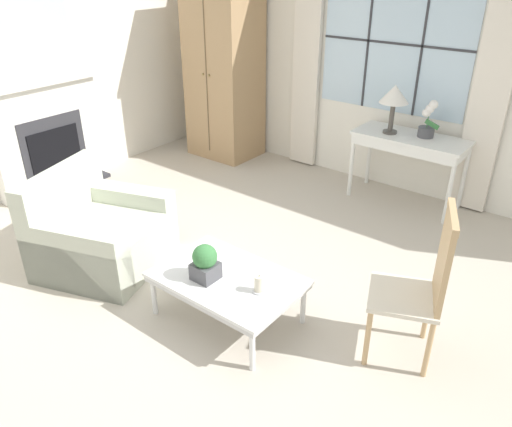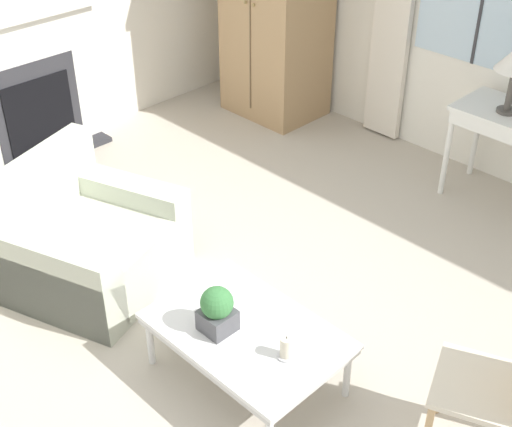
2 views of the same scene
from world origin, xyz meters
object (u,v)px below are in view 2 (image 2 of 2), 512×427
fireplace (27,77)px  potted_plant_small (217,310)px  coffee_table (246,335)px  pillar_candle (287,348)px  side_chair_wooden (511,371)px  armchair_upholstered (88,245)px

fireplace → potted_plant_small: 3.10m
coffee_table → pillar_candle: size_ratio=7.44×
side_chair_wooden → potted_plant_small: bearing=-156.2°
coffee_table → side_chair_wooden: bearing=21.6°
coffee_table → potted_plant_small: (-0.11, -0.10, 0.18)m
pillar_candle → coffee_table: bearing=-178.9°
fireplace → side_chair_wooden: fireplace is taller
armchair_upholstered → potted_plant_small: armchair_upholstered is taller
armchair_upholstered → potted_plant_small: bearing=-0.1°
fireplace → coffee_table: fireplace is taller
side_chair_wooden → pillar_candle: bearing=-152.9°
side_chair_wooden → potted_plant_small: size_ratio=4.03×
potted_plant_small → coffee_table: bearing=44.0°
armchair_upholstered → pillar_candle: (1.65, 0.11, 0.15)m
potted_plant_small → side_chair_wooden: bearing=23.8°
coffee_table → pillar_candle: bearing=1.1°
armchair_upholstered → pillar_candle: 1.66m
coffee_table → pillar_candle: pillar_candle is taller
fireplace → armchair_upholstered: bearing=-20.5°
potted_plant_small → pillar_candle: 0.42m
fireplace → pillar_candle: fireplace is taller
fireplace → armchair_upholstered: (1.77, -0.66, -0.43)m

